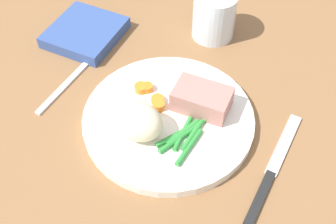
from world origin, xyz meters
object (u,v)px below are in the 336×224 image
at_px(meat_portion, 202,99).
at_px(napkin, 85,32).
at_px(dinner_plate, 168,119).
at_px(water_glass, 214,18).
at_px(fork, 69,81).
at_px(knife, 273,169).

distance_m(meat_portion, napkin, 0.28).
distance_m(dinner_plate, water_glass, 0.23).
bearing_deg(napkin, dinner_plate, -24.43).
height_order(meat_portion, water_glass, water_glass).
distance_m(dinner_plate, fork, 0.19).
bearing_deg(fork, meat_portion, 10.93).
bearing_deg(fork, dinner_plate, 0.61).
height_order(fork, napkin, napkin).
height_order(dinner_plate, water_glass, water_glass).
bearing_deg(knife, meat_portion, 160.97).
bearing_deg(water_glass, dinner_plate, -82.69).
distance_m(fork, napkin, 0.12).
distance_m(meat_portion, fork, 0.23).
relative_size(dinner_plate, fork, 1.58).
xyz_separation_m(dinner_plate, knife, (0.17, -0.00, -0.01)).
height_order(knife, napkin, napkin).
bearing_deg(knife, fork, 178.97).
bearing_deg(dinner_plate, fork, -179.22).
relative_size(knife, napkin, 1.63).
xyz_separation_m(meat_portion, water_glass, (-0.06, 0.18, 0.00)).
bearing_deg(knife, napkin, 163.98).
bearing_deg(meat_portion, napkin, 166.52).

